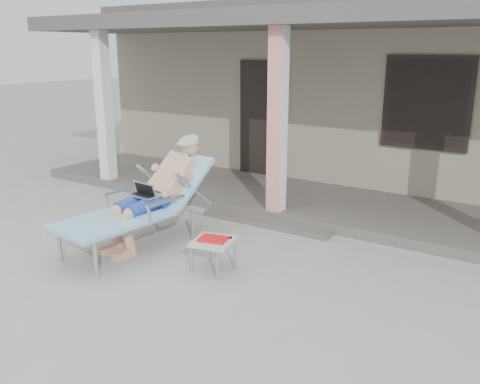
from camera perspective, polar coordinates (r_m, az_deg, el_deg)
The scene contains 7 objects.
ground at distance 5.94m, azimuth -6.17°, elevation -8.73°, with size 60.00×60.00×0.00m, color #9E9E99.
house at distance 11.24m, azimuth 15.15°, elevation 11.26°, with size 10.40×5.40×3.30m.
porch_deck at distance 8.31m, azimuth 6.85°, elevation -0.96°, with size 10.00×2.00×0.15m, color #605B56.
porch_overhang at distance 7.91m, azimuth 7.34°, elevation 18.09°, with size 10.00×2.30×2.85m.
porch_step at distance 7.35m, azimuth 2.88°, elevation -3.43°, with size 2.00×0.30×0.07m, color #605B56.
lounger at distance 6.54m, azimuth -10.40°, elevation 1.54°, with size 1.06×2.24×1.42m.
side_table at distance 5.78m, azimuth -3.01°, elevation -5.75°, with size 0.53×0.53×0.40m.
Camera 1 is at (3.43, -4.18, 2.46)m, focal length 38.00 mm.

